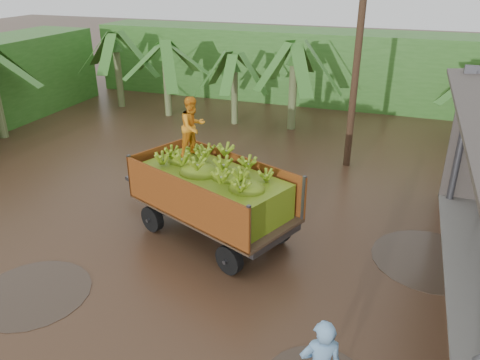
# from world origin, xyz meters

# --- Properties ---
(ground) EXTENTS (100.00, 100.00, 0.00)m
(ground) POSITION_xyz_m (0.00, 0.00, 0.00)
(ground) COLOR black
(ground) RESTS_ON ground
(hedge_north) EXTENTS (22.00, 3.00, 3.60)m
(hedge_north) POSITION_xyz_m (-2.00, 16.00, 1.80)
(hedge_north) COLOR #2D661E
(hedge_north) RESTS_ON ground
(banana_trailer) EXTENTS (5.99, 3.61, 3.59)m
(banana_trailer) POSITION_xyz_m (-0.76, 1.38, 1.32)
(banana_trailer) COLOR #A55017
(banana_trailer) RESTS_ON ground
(utility_pole) EXTENTS (1.20, 0.24, 8.40)m
(utility_pole) POSITION_xyz_m (1.92, 7.53, 4.25)
(utility_pole) COLOR #47301E
(utility_pole) RESTS_ON ground
(banana_plants) EXTENTS (24.55, 20.06, 4.08)m
(banana_plants) POSITION_xyz_m (-5.61, 6.43, 1.82)
(banana_plants) COLOR #2D661E
(banana_plants) RESTS_ON ground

